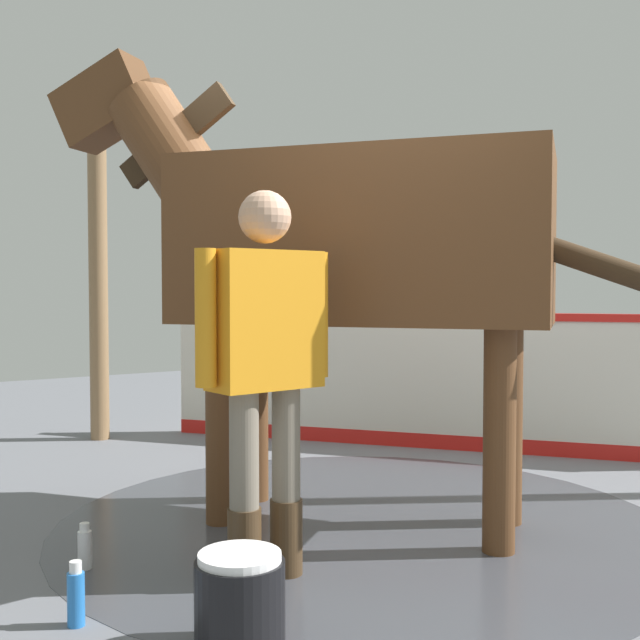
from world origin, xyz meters
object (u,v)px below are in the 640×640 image
at_px(bottle_shampoo, 85,548).
at_px(horse, 341,240).
at_px(bottle_spray, 76,596).
at_px(handler, 265,355).
at_px(wash_bucket, 240,602).

bearing_deg(bottle_shampoo, horse, -91.45).
bearing_deg(bottle_shampoo, bottle_spray, 160.91).
bearing_deg(horse, handler, 85.88).
relative_size(horse, bottle_shampoo, 12.80).
relative_size(handler, wash_bucket, 4.86).
xyz_separation_m(wash_bucket, bottle_shampoo, (1.12, 0.23, -0.08)).
height_order(handler, bottle_spray, handler).
bearing_deg(bottle_shampoo, handler, -131.92).
distance_m(handler, wash_bucket, 1.08).
bearing_deg(wash_bucket, horse, -47.67).
relative_size(handler, bottle_shampoo, 8.02).
xyz_separation_m(handler, wash_bucket, (-0.54, 0.41, -0.83)).
bearing_deg(bottle_spray, wash_bucket, -140.44).
distance_m(horse, handler, 1.10).
bearing_deg(wash_bucket, bottle_spray, 39.56).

